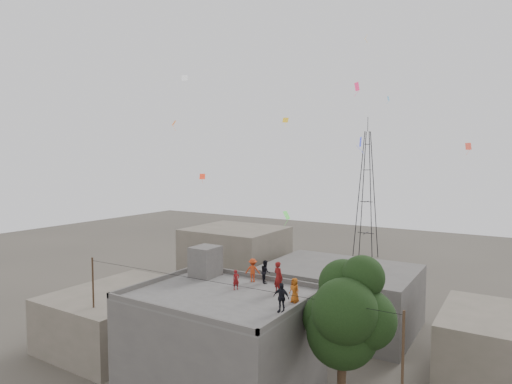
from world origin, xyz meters
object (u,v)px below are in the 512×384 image
transmission_tower (366,195)px  person_red_adult (278,277)px  stair_head_box (205,261)px  person_dark_adult (281,298)px  tree (346,315)px

transmission_tower → person_red_adult: 38.71m
transmission_tower → person_red_adult: transmission_tower is taller
stair_head_box → transmission_tower: 37.46m
person_dark_adult → tree: bearing=23.4°
tree → person_dark_adult: (-2.97, -1.38, 0.76)m
transmission_tower → person_dark_adult: (8.40, -40.78, -2.21)m
transmission_tower → person_dark_adult: transmission_tower is taller
tree → person_dark_adult: size_ratio=5.99×
person_red_adult → tree: bearing=-174.4°
person_red_adult → stair_head_box: bearing=15.2°
person_red_adult → person_dark_adult: (1.67, -2.71, -0.17)m
stair_head_box → transmission_tower: bearing=91.2°
stair_head_box → person_red_adult: bearing=-6.4°
stair_head_box → tree: size_ratio=0.22×
tree → transmission_tower: transmission_tower is taller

